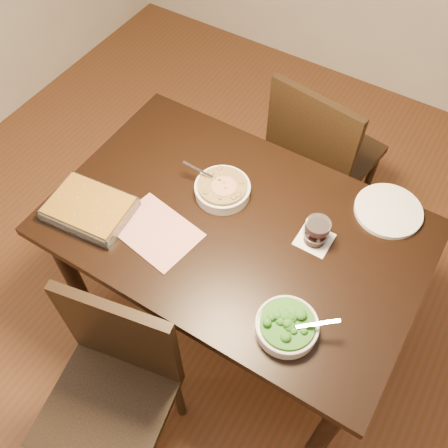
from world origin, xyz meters
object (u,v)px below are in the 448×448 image
Objects in this scene: baking_dish at (90,209)px; table at (236,239)px; wine_tumbler at (317,231)px; broccoli_bowl at (287,326)px; dinner_plate at (388,211)px; stew_bowl at (222,189)px; chair_near at (114,382)px; chair_far at (319,153)px.

table is at bearing 19.66° from baking_dish.
wine_tumbler is at bearing 19.02° from table.
table is 6.42× the size of broccoli_bowl.
baking_dish is at bearing 177.89° from broccoli_bowl.
dinner_plate is (0.97, 0.60, -0.02)m from baking_dish.
table is 13.79× the size of wine_tumbler.
stew_bowl reaches higher than table.
chair_far is (0.15, 1.38, 0.02)m from chair_near.
stew_bowl is at bearing 140.44° from table.
dinner_plate is (0.59, 0.26, -0.02)m from stew_bowl.
stew_bowl is 0.95× the size of dinner_plate.
chair_near is at bearing -98.79° from table.
table is at bearing -39.56° from stew_bowl.
dinner_plate is at bearing 148.50° from chair_far.
wine_tumbler is (-0.08, 0.37, 0.03)m from broccoli_bowl.
table is 4.20× the size of baking_dish.
wine_tumbler is 0.11× the size of chair_far.
baking_dish is (-0.50, -0.24, 0.12)m from table.
dinner_plate is 0.59m from chair_far.
table is 0.72m from chair_far.
dinner_plate is (0.46, 0.36, 0.10)m from table.
dinner_plate is (0.11, 0.63, -0.02)m from broccoli_bowl.
broccoli_bowl is at bearing -78.49° from wine_tumbler.
broccoli_bowl is (0.35, -0.27, 0.12)m from table.
dinner_plate is 0.28× the size of chair_near.
stew_bowl reaches higher than baking_dish.
wine_tumbler is 0.39× the size of dinner_plate.
chair_far is at bearing 54.13° from baking_dish.
baking_dish is 0.64m from chair_near.
stew_bowl is (-0.12, 0.10, 0.13)m from table.
dinner_plate is at bearing 25.90° from baking_dish.
chair_far reaches higher than stew_bowl.
chair_near is 0.96× the size of chair_far.
broccoli_bowl is at bearing 29.63° from chair_near.
chair_near is (-0.57, -1.03, -0.25)m from dinner_plate.
wine_tumbler reaches higher than table.
chair_near reaches higher than wine_tumbler.
chair_far reaches higher than table.
table is 5.72× the size of stew_bowl.
wine_tumbler is 0.11× the size of chair_near.
broccoli_bowl reaches higher than table.
dinner_plate is at bearing 23.61° from stew_bowl.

